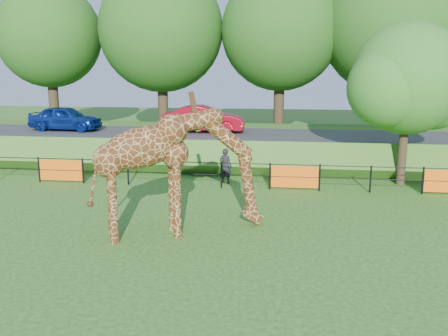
# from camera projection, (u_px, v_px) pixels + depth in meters

# --- Properties ---
(ground) EXTENTS (90.00, 90.00, 0.00)m
(ground) POSITION_uv_depth(u_px,v_px,m) (180.00, 262.00, 12.97)
(ground) COLOR #285615
(ground) RESTS_ON ground
(giraffe) EXTENTS (5.23, 3.10, 3.79)m
(giraffe) POSITION_uv_depth(u_px,v_px,m) (180.00, 172.00, 14.83)
(giraffe) COLOR #512910
(giraffe) RESTS_ON ground
(perimeter_fence) EXTENTS (28.07, 0.10, 1.10)m
(perimeter_fence) POSITION_uv_depth(u_px,v_px,m) (221.00, 175.00, 20.61)
(perimeter_fence) COLOR black
(perimeter_fence) RESTS_ON ground
(embankment) EXTENTS (40.00, 9.00, 1.30)m
(embankment) POSITION_uv_depth(u_px,v_px,m) (240.00, 144.00, 27.87)
(embankment) COLOR #285615
(embankment) RESTS_ON ground
(road) EXTENTS (40.00, 5.00, 0.12)m
(road) POSITION_uv_depth(u_px,v_px,m) (237.00, 135.00, 26.27)
(road) COLOR #2E2E31
(road) RESTS_ON embankment
(car_blue) EXTENTS (4.07, 1.87, 1.35)m
(car_blue) POSITION_uv_depth(u_px,v_px,m) (65.00, 118.00, 27.54)
(car_blue) COLOR #123296
(car_blue) RESTS_ON road
(car_red) EXTENTS (4.41, 1.72, 1.43)m
(car_red) POSITION_uv_depth(u_px,v_px,m) (204.00, 119.00, 26.80)
(car_red) COLOR #AB0C1D
(car_red) RESTS_ON road
(visitor) EXTENTS (0.64, 0.52, 1.52)m
(visitor) POSITION_uv_depth(u_px,v_px,m) (226.00, 166.00, 21.38)
(visitor) COLOR black
(visitor) RESTS_ON ground
(tree_east) EXTENTS (5.40, 4.71, 6.76)m
(tree_east) POSITION_uv_depth(u_px,v_px,m) (410.00, 83.00, 20.46)
(tree_east) COLOR #302516
(tree_east) RESTS_ON ground
(bg_tree_line) EXTENTS (37.30, 8.80, 11.82)m
(bg_tree_line) POSITION_uv_depth(u_px,v_px,m) (279.00, 30.00, 32.59)
(bg_tree_line) COLOR #302516
(bg_tree_line) RESTS_ON ground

